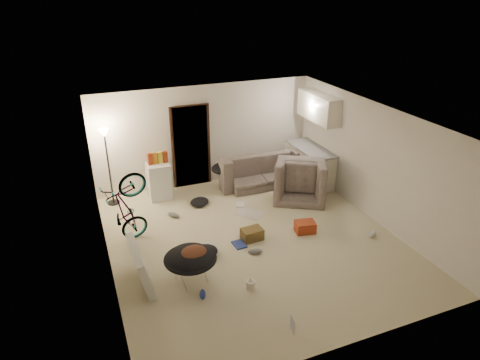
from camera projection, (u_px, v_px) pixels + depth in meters
name	position (u px, v px, depth m)	size (l,w,h in m)	color
floor	(253.00, 240.00, 8.57)	(5.50, 6.00, 0.02)	beige
ceiling	(255.00, 119.00, 7.50)	(5.50, 6.00, 0.02)	white
wall_back	(205.00, 135.00, 10.56)	(5.50, 0.02, 2.50)	white
wall_front	(348.00, 277.00, 5.50)	(5.50, 0.02, 2.50)	white
wall_left	(102.00, 210.00, 7.10)	(0.02, 6.00, 2.50)	white
wall_right	(375.00, 163.00, 8.96)	(0.02, 6.00, 2.50)	white
doorway	(191.00, 146.00, 10.49)	(0.85, 0.10, 2.04)	black
door_trim	(191.00, 147.00, 10.47)	(0.97, 0.04, 2.10)	black
floor_lamp	(107.00, 151.00, 9.43)	(0.28, 0.28, 1.81)	black
kitchen_counter	(310.00, 166.00, 10.88)	(0.60, 1.50, 0.88)	white
counter_top	(311.00, 149.00, 10.68)	(0.64, 1.54, 0.04)	gray
kitchen_uppers	(319.00, 107.00, 10.28)	(0.38, 1.40, 0.65)	white
sofa	(258.00, 171.00, 10.89)	(2.13, 0.83, 0.62)	#323932
armchair	(300.00, 181.00, 10.22)	(1.16, 1.01, 0.75)	#323932
bicycle	(128.00, 225.00, 8.31)	(0.54, 1.55, 0.82)	black
book_asset	(294.00, 334.00, 6.26)	(0.18, 0.24, 0.02)	#983316
mini_fridge	(159.00, 181.00, 10.08)	(0.51, 0.51, 0.87)	white
snack_box_0	(150.00, 159.00, 9.78)	(0.10, 0.07, 0.30)	#983316
snack_box_1	(155.00, 159.00, 9.82)	(0.10, 0.07, 0.30)	#B66E16
snack_box_2	(160.00, 158.00, 9.86)	(0.10, 0.07, 0.30)	yellow
snack_box_3	(165.00, 157.00, 9.90)	(0.10, 0.07, 0.30)	#983316
saucer_chair	(191.00, 263.00, 7.24)	(0.90, 0.90, 0.64)	silver
hoodie	(193.00, 253.00, 7.14)	(0.48, 0.40, 0.22)	#5B2F1F
sofa_drape	(223.00, 168.00, 10.47)	(0.56, 0.46, 0.28)	black
tv_box	(141.00, 266.00, 7.19)	(0.13, 1.09, 0.72)	silver
drink_case_a	(252.00, 234.00, 8.54)	(0.41, 0.29, 0.23)	brown
drink_case_b	(305.00, 227.00, 8.79)	(0.40, 0.29, 0.23)	#983316
juicer	(251.00, 284.00, 7.16)	(0.16, 0.16, 0.23)	white
newspaper	(250.00, 213.00, 9.55)	(0.43, 0.57, 0.01)	beige
book_blue	(239.00, 244.00, 8.39)	(0.22, 0.30, 0.03)	#283B93
book_white	(240.00, 205.00, 9.89)	(0.19, 0.25, 0.02)	silver
shoe_1	(174.00, 215.00, 9.36)	(0.29, 0.12, 0.11)	slate
shoe_2	(203.00, 294.00, 7.01)	(0.25, 0.10, 0.09)	#283B93
shoe_3	(255.00, 251.00, 8.11)	(0.28, 0.11, 0.10)	slate
shoe_4	(372.00, 234.00, 8.67)	(0.29, 0.12, 0.11)	white
clothes_lump_a	(204.00, 252.00, 8.03)	(0.55, 0.47, 0.18)	black
clothes_lump_b	(199.00, 202.00, 9.89)	(0.46, 0.40, 0.14)	black
clothes_lump_c	(205.00, 248.00, 8.17)	(0.46, 0.40, 0.14)	silver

